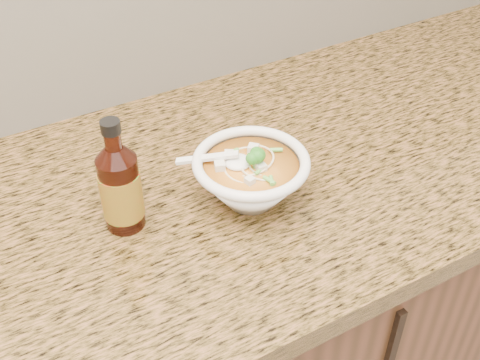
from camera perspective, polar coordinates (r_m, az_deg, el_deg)
counter_slab at (r=0.98m, az=-21.31°, el=-7.36°), size 4.00×0.68×0.04m
soup_bowl at (r=0.96m, az=1.03°, el=0.18°), size 0.20×0.19×0.10m
hot_sauce_bottle at (r=0.91m, az=-11.26°, el=-0.74°), size 0.07×0.07×0.19m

